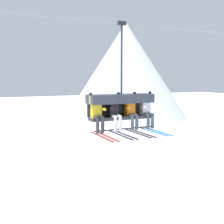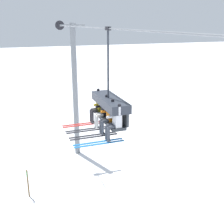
# 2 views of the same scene
# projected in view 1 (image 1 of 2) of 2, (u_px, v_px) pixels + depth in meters

# --- Properties ---
(mountain_peak_central) EXTENTS (21.87, 21.87, 16.77)m
(mountain_peak_central) POSITION_uv_depth(u_px,v_px,m) (126.00, 70.00, 50.30)
(mountain_peak_central) COLOR silver
(mountain_peak_central) RESTS_ON ground_plane
(lift_cable) EXTENTS (19.10, 0.05, 0.05)m
(lift_cable) POSITION_uv_depth(u_px,v_px,m) (106.00, 22.00, 8.97)
(lift_cable) COLOR slate
(chairlift_chair) EXTENTS (2.31, 0.74, 3.55)m
(chairlift_chair) POSITION_uv_depth(u_px,v_px,m) (120.00, 102.00, 9.60)
(chairlift_chair) COLOR #33383D
(skier_yellow) EXTENTS (0.48, 1.70, 1.34)m
(skier_yellow) POSITION_uv_depth(u_px,v_px,m) (97.00, 113.00, 9.04)
(skier_yellow) COLOR yellow
(skier_black) EXTENTS (0.48, 1.70, 1.34)m
(skier_black) POSITION_uv_depth(u_px,v_px,m) (115.00, 112.00, 9.31)
(skier_black) COLOR black
(skier_orange) EXTENTS (0.48, 1.70, 1.34)m
(skier_orange) POSITION_uv_depth(u_px,v_px,m) (132.00, 111.00, 9.58)
(skier_orange) COLOR orange
(skier_white) EXTENTS (0.48, 1.70, 1.34)m
(skier_white) POSITION_uv_depth(u_px,v_px,m) (147.00, 110.00, 9.85)
(skier_white) COLOR silver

